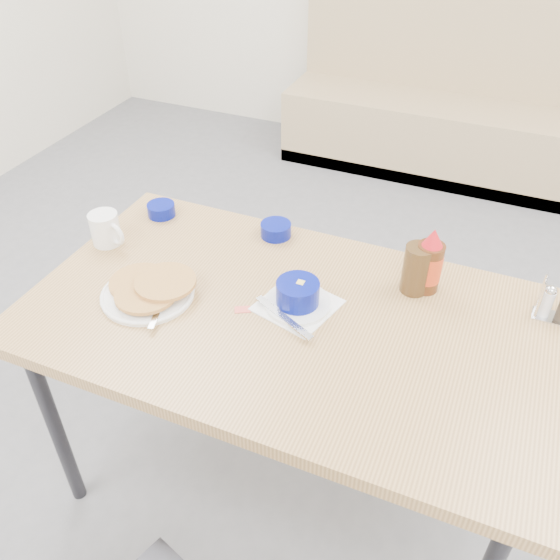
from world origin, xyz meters
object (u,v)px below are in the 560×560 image
at_px(grits_setting, 297,296).
at_px(syrup_bottle, 429,264).
at_px(dining_table, 288,332).
at_px(butter_bowl, 276,230).
at_px(amber_tumbler, 417,269).
at_px(pancake_plate, 149,290).
at_px(creamer_bowl, 161,210).
at_px(condiment_caddy, 555,306).
at_px(booth_bench, 444,113).
at_px(coffee_mug, 106,229).

distance_m(grits_setting, syrup_bottle, 0.37).
height_order(dining_table, butter_bowl, butter_bowl).
relative_size(grits_setting, butter_bowl, 2.57).
relative_size(grits_setting, amber_tumbler, 1.72).
distance_m(pancake_plate, grits_setting, 0.41).
bearing_deg(butter_bowl, pancake_plate, -116.58).
height_order(grits_setting, creamer_bowl, grits_setting).
distance_m(grits_setting, condiment_caddy, 0.67).
bearing_deg(syrup_bottle, creamer_bowl, 177.22).
height_order(pancake_plate, amber_tumbler, amber_tumbler).
bearing_deg(pancake_plate, booth_bench, 81.71).
bearing_deg(booth_bench, grits_setting, -89.78).
distance_m(pancake_plate, condiment_caddy, 1.07).
bearing_deg(dining_table, coffee_mug, 171.86).
distance_m(butter_bowl, syrup_bottle, 0.49).
xyz_separation_m(booth_bench, amber_tumbler, (0.28, -2.30, 0.48)).
bearing_deg(amber_tumbler, syrup_bottle, 35.09).
xyz_separation_m(booth_bench, pancake_plate, (-0.38, -2.61, 0.43)).
distance_m(booth_bench, dining_table, 2.56).
distance_m(butter_bowl, amber_tumbler, 0.47).
bearing_deg(amber_tumbler, condiment_caddy, 4.40).
relative_size(booth_bench, condiment_caddy, 16.51).
distance_m(condiment_caddy, syrup_bottle, 0.34).
bearing_deg(grits_setting, condiment_caddy, 19.15).
relative_size(booth_bench, pancake_plate, 7.48).
relative_size(dining_table, condiment_caddy, 12.17).
bearing_deg(butter_bowl, syrup_bottle, -9.27).
relative_size(condiment_caddy, syrup_bottle, 0.59).
xyz_separation_m(grits_setting, creamer_bowl, (-0.58, 0.25, -0.01)).
bearing_deg(pancake_plate, syrup_bottle, 25.35).
bearing_deg(butter_bowl, creamer_bowl, -174.71).
xyz_separation_m(butter_bowl, condiment_caddy, (0.82, -0.07, 0.02)).
relative_size(booth_bench, grits_setting, 7.74).
height_order(dining_table, creamer_bowl, creamer_bowl).
xyz_separation_m(grits_setting, amber_tumbler, (0.27, 0.19, 0.04)).
relative_size(booth_bench, butter_bowl, 19.90).
height_order(amber_tumbler, syrup_bottle, syrup_bottle).
xyz_separation_m(dining_table, grits_setting, (0.01, 0.04, 0.10)).
xyz_separation_m(condiment_caddy, syrup_bottle, (-0.33, -0.01, 0.04)).
bearing_deg(creamer_bowl, butter_bowl, 5.29).
bearing_deg(dining_table, creamer_bowl, 152.83).
distance_m(booth_bench, syrup_bottle, 2.36).
relative_size(amber_tumbler, condiment_caddy, 1.24).
height_order(dining_table, grits_setting, grits_setting).
height_order(booth_bench, dining_table, booth_bench).
height_order(booth_bench, syrup_bottle, booth_bench).
bearing_deg(syrup_bottle, butter_bowl, 170.73).
relative_size(booth_bench, coffee_mug, 14.70).
bearing_deg(grits_setting, booth_bench, 90.22).
distance_m(booth_bench, pancake_plate, 2.67).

